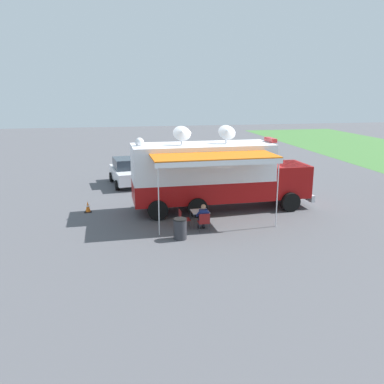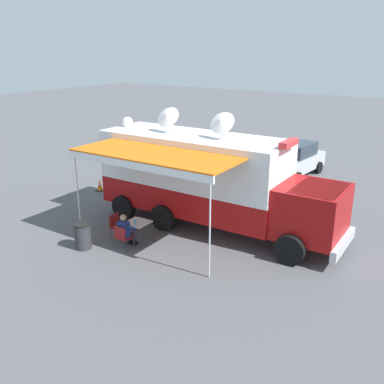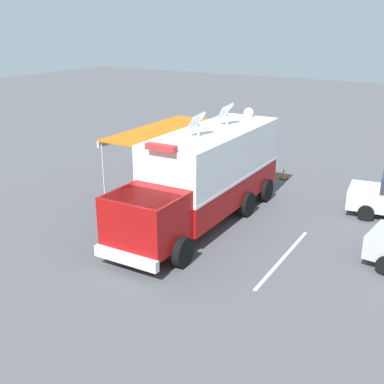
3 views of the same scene
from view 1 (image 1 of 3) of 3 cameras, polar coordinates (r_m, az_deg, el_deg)
name	(u,v)px [view 1 (image 1 of 3)]	position (r m, az deg, el deg)	size (l,w,h in m)	color
ground_plane	(202,210)	(21.61, 1.42, -2.49)	(100.00, 100.00, 0.00)	#515156
lot_stripe	(223,190)	(25.77, 4.35, 0.25)	(0.12, 4.80, 0.01)	silver
command_truck	(216,173)	(21.28, 3.43, 2.64)	(4.99, 9.53, 4.53)	#9E0F0F
folding_table	(200,212)	(18.88, 1.13, -2.85)	(0.81, 0.81, 0.73)	silver
water_bottle	(202,210)	(18.68, 1.46, -2.52)	(0.07, 0.07, 0.22)	#4C99D8
folding_chair_at_table	(204,221)	(18.19, 1.68, -4.06)	(0.49, 0.49, 0.87)	maroon
folding_chair_beside_table	(183,218)	(18.62, -1.33, -3.61)	(0.49, 0.49, 0.87)	maroon
seated_responder	(203,217)	(18.32, 1.54, -3.46)	(0.67, 0.56, 1.25)	navy
trash_bin	(180,229)	(17.35, -1.68, -5.18)	(0.57, 0.57, 0.91)	#2D2D33
traffic_cone	(88,207)	(21.80, -14.40, -2.03)	(0.36, 0.36, 0.58)	black
car_behind_truck	(188,165)	(29.63, -0.51, 3.87)	(4.35, 2.32, 1.76)	#B2B5BA
car_far_corner	(127,172)	(27.42, -9.07, 2.84)	(4.41, 2.44, 1.76)	silver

